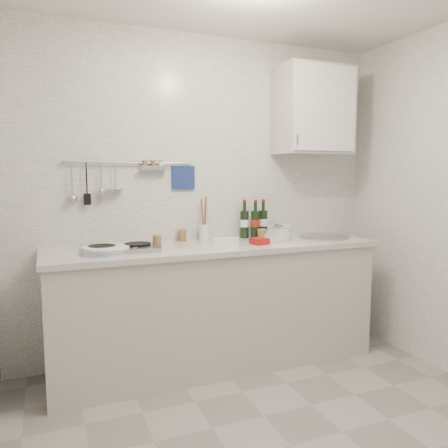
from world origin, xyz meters
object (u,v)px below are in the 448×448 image
wall_cabinet (313,111)px  plate_stack_hob (105,250)px  plate_stack_sink (278,233)px  wine_bottles (254,219)px  utensil_crock (204,230)px

wall_cabinet → plate_stack_hob: bearing=-174.7°
plate_stack_sink → wine_bottles: bearing=121.1°
plate_stack_sink → utensil_crock: 0.58m
utensil_crock → wine_bottles: bearing=-2.9°
plate_stack_sink → wine_bottles: wine_bottles is taller
plate_stack_sink → wine_bottles: 0.24m
wall_cabinet → utensil_crock: size_ratio=2.04×
plate_stack_hob → wine_bottles: 1.25m
plate_stack_hob → utensil_crock: bearing=18.7°
plate_stack_hob → plate_stack_sink: (1.34, 0.06, 0.03)m
wall_cabinet → plate_stack_sink: bearing=-164.3°
wall_cabinet → utensil_crock: (-0.91, 0.11, -0.95)m
plate_stack_hob → plate_stack_sink: bearing=2.4°
wall_cabinet → utensil_crock: wall_cabinet is taller
plate_stack_hob → plate_stack_sink: 1.34m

